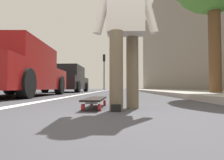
{
  "coord_description": "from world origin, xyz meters",
  "views": [
    {
      "loc": [
        -1.05,
        -0.12,
        0.23
      ],
      "look_at": [
        10.09,
        0.27,
        0.68
      ],
      "focal_mm": 32.0,
      "sensor_mm": 36.0,
      "label": 1
    }
  ],
  "objects_px": {
    "skateboard": "(95,100)",
    "parked_car_mid": "(68,80)",
    "skater_person": "(125,24)",
    "parked_car_near": "(16,71)",
    "traffic_light": "(104,65)"
  },
  "relations": [
    {
      "from": "skateboard",
      "to": "parked_car_mid",
      "type": "xyz_separation_m",
      "value": [
        8.82,
        2.62,
        0.6
      ]
    },
    {
      "from": "skater_person",
      "to": "parked_car_near",
      "type": "height_order",
      "value": "skater_person"
    },
    {
      "from": "parked_car_mid",
      "to": "traffic_light",
      "type": "distance_m",
      "value": 12.19
    },
    {
      "from": "parked_car_mid",
      "to": "traffic_light",
      "type": "bearing_deg",
      "value": -5.59
    },
    {
      "from": "parked_car_near",
      "to": "traffic_light",
      "type": "height_order",
      "value": "traffic_light"
    },
    {
      "from": "parked_car_near",
      "to": "parked_car_mid",
      "type": "relative_size",
      "value": 1.14
    },
    {
      "from": "parked_car_near",
      "to": "skateboard",
      "type": "bearing_deg",
      "value": -140.54
    },
    {
      "from": "skater_person",
      "to": "parked_car_near",
      "type": "distance_m",
      "value": 4.51
    },
    {
      "from": "skateboard",
      "to": "parked_car_near",
      "type": "relative_size",
      "value": 0.18
    },
    {
      "from": "skater_person",
      "to": "parked_car_near",
      "type": "bearing_deg",
      "value": 41.65
    },
    {
      "from": "parked_car_near",
      "to": "traffic_light",
      "type": "relative_size",
      "value": 1.13
    },
    {
      "from": "skateboard",
      "to": "traffic_light",
      "type": "relative_size",
      "value": 0.2
    },
    {
      "from": "parked_car_near",
      "to": "parked_car_mid",
      "type": "xyz_separation_m",
      "value": [
        5.6,
        -0.03,
        -0.03
      ]
    },
    {
      "from": "parked_car_mid",
      "to": "skateboard",
      "type": "bearing_deg",
      "value": -163.45
    },
    {
      "from": "skateboard",
      "to": "parked_car_near",
      "type": "distance_m",
      "value": 4.22
    }
  ]
}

